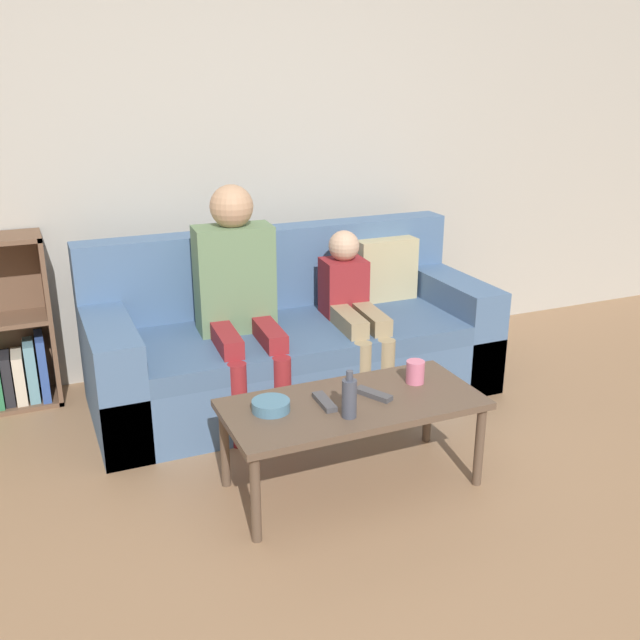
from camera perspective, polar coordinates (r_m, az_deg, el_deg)
ground_plane at (r=2.66m, az=10.28°, el=-20.79°), size 22.00×22.00×0.00m
wall_back at (r=4.21m, az=-6.79°, el=13.78°), size 12.00×0.06×2.60m
couch at (r=3.90m, az=-2.17°, el=-1.86°), size 2.15×0.87×0.87m
coffee_table at (r=3.01m, az=2.64°, el=-7.19°), size 1.08×0.50×0.40m
person_adult at (r=3.61m, az=-6.59°, el=2.76°), size 0.40×0.62×1.17m
person_child at (r=3.81m, az=2.63°, el=1.13°), size 0.27×0.62×0.89m
cup_near at (r=3.16m, az=7.63°, el=-4.14°), size 0.08×0.08×0.10m
tv_remote_0 at (r=2.95m, az=0.36°, el=-6.57°), size 0.05×0.17×0.02m
tv_remote_1 at (r=3.03m, az=4.30°, el=-5.93°), size 0.12×0.17×0.02m
snack_bowl at (r=2.90m, az=-3.95°, el=-6.85°), size 0.16×0.16×0.05m
bottle at (r=2.82m, az=2.36°, el=-6.21°), size 0.06×0.06×0.20m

